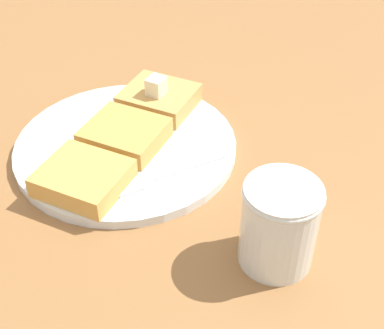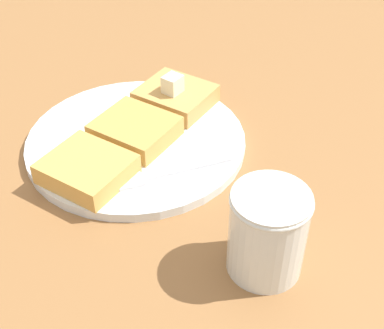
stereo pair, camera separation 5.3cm
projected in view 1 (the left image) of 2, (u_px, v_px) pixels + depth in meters
The scene contains 8 objects.
table_surface at pixel (126, 124), 68.44cm from camera, with size 107.28×107.28×2.45cm, color olive.
plate at pixel (126, 146), 61.84cm from camera, with size 25.50×25.50×1.10cm.
toast_slice_left at pixel (159, 98), 66.63cm from camera, with size 7.62×8.48×2.30cm, color tan.
toast_slice_middle at pixel (125, 134), 60.79cm from camera, with size 7.62×8.48×2.30cm, color gold.
toast_slice_right at pixel (83, 178), 54.96cm from camera, with size 7.62×8.48×2.30cm, color gold.
butter_pat_primary at pixel (156, 86), 64.62cm from camera, with size 2.19×1.97×2.19cm, color #F1EAC6.
fork at pixel (149, 180), 56.21cm from camera, with size 13.17×11.40×0.36cm.
syrup_jar at pixel (279, 227), 47.15cm from camera, with size 7.05×7.05×8.58cm.
Camera 1 is at (48.65, 29.15, 40.80)cm, focal length 50.00 mm.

